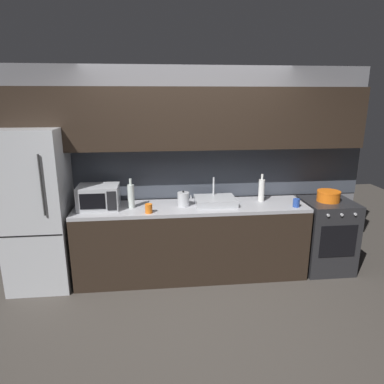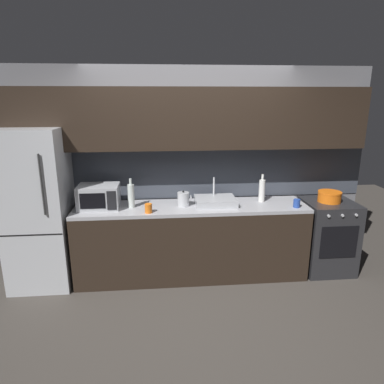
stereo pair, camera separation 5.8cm
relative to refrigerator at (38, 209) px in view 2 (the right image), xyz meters
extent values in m
plane|color=#3D3833|center=(1.75, -0.90, -0.91)|extent=(10.00, 10.00, 0.00)
cube|color=slate|center=(1.75, 0.40, 0.34)|extent=(4.48, 0.10, 2.50)
cube|color=#3D424C|center=(1.75, 0.35, 0.29)|extent=(4.48, 0.01, 0.60)
cube|color=black|center=(1.75, 0.18, 0.99)|extent=(4.12, 0.34, 0.70)
cube|color=black|center=(1.75, 0.00, -0.48)|extent=(2.74, 0.60, 0.86)
cube|color=#9E9EA3|center=(1.75, 0.00, -0.03)|extent=(2.74, 0.60, 0.04)
cube|color=#B7BABF|center=(0.00, 0.00, 0.00)|extent=(0.68, 0.66, 1.83)
cube|color=black|center=(0.00, -0.33, -0.18)|extent=(0.67, 0.00, 0.01)
cylinder|color=#333333|center=(0.19, -0.35, 0.37)|extent=(0.02, 0.02, 0.64)
cube|color=#232326|center=(3.46, 0.00, -0.46)|extent=(0.60, 0.60, 0.90)
cube|color=black|center=(3.46, -0.30, -0.42)|extent=(0.45, 0.01, 0.40)
cylinder|color=#B2B2B7|center=(3.29, -0.31, -0.08)|extent=(0.03, 0.02, 0.03)
cylinder|color=#B2B2B7|center=(3.46, -0.31, -0.08)|extent=(0.03, 0.02, 0.03)
cylinder|color=#B2B2B7|center=(3.62, -0.31, -0.08)|extent=(0.03, 0.02, 0.03)
cube|color=#A8AAAF|center=(0.68, 0.02, 0.12)|extent=(0.46, 0.34, 0.27)
cube|color=black|center=(0.64, -0.15, 0.12)|extent=(0.28, 0.01, 0.18)
cube|color=black|center=(0.85, -0.15, 0.12)|extent=(0.10, 0.01, 0.22)
cube|color=#ADAFB5|center=(2.04, 0.03, 0.03)|extent=(0.48, 0.38, 0.08)
cylinder|color=silver|center=(2.04, 0.16, 0.18)|extent=(0.02, 0.02, 0.22)
cylinder|color=#B7BABF|center=(1.65, 0.00, 0.07)|extent=(0.14, 0.14, 0.16)
sphere|color=black|center=(1.65, 0.00, 0.16)|extent=(0.02, 0.02, 0.02)
cone|color=#B7BABF|center=(1.74, 0.00, 0.10)|extent=(0.03, 0.03, 0.05)
cylinder|color=silver|center=(1.05, 0.01, 0.12)|extent=(0.08, 0.08, 0.27)
cylinder|color=silver|center=(1.05, 0.01, 0.29)|extent=(0.03, 0.03, 0.07)
cylinder|color=silver|center=(2.62, 0.09, 0.12)|extent=(0.07, 0.07, 0.27)
cylinder|color=silver|center=(2.62, 0.09, 0.29)|extent=(0.03, 0.03, 0.07)
cylinder|color=orange|center=(1.25, -0.21, 0.04)|extent=(0.08, 0.08, 0.10)
cylinder|color=#234299|center=(2.96, -0.17, 0.03)|extent=(0.08, 0.08, 0.10)
cylinder|color=orange|center=(3.44, 0.00, 0.04)|extent=(0.27, 0.27, 0.11)
cylinder|color=orange|center=(3.44, 0.00, 0.11)|extent=(0.28, 0.28, 0.02)
camera|label=1|loc=(1.33, -3.88, 1.24)|focal=32.47mm
camera|label=2|loc=(1.39, -3.89, 1.24)|focal=32.47mm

